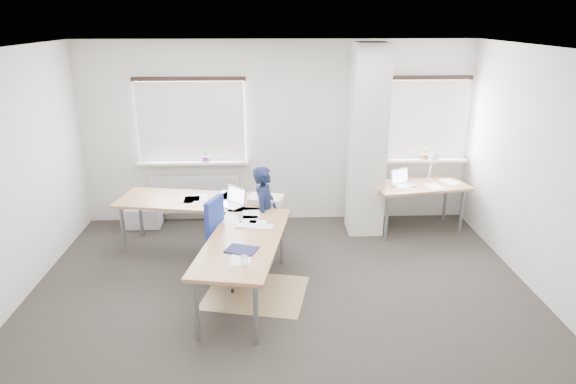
{
  "coord_description": "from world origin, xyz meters",
  "views": [
    {
      "loc": [
        -0.15,
        -5.27,
        3.12
      ],
      "look_at": [
        0.1,
        0.9,
        0.99
      ],
      "focal_mm": 32.0,
      "sensor_mm": 36.0,
      "label": 1
    }
  ],
  "objects_px": {
    "desk_side": "(419,187)",
    "task_chair": "(231,260)",
    "desk_main": "(220,220)",
    "person": "(265,214)"
  },
  "relations": [
    {
      "from": "desk_side",
      "to": "task_chair",
      "type": "xyz_separation_m",
      "value": [
        -2.73,
        -1.53,
        -0.39
      ]
    },
    {
      "from": "desk_side",
      "to": "task_chair",
      "type": "height_order",
      "value": "desk_side"
    },
    {
      "from": "task_chair",
      "to": "desk_side",
      "type": "bearing_deg",
      "value": 49.89
    },
    {
      "from": "desk_side",
      "to": "task_chair",
      "type": "distance_m",
      "value": 3.15
    },
    {
      "from": "desk_main",
      "to": "desk_side",
      "type": "bearing_deg",
      "value": 32.66
    },
    {
      "from": "person",
      "to": "desk_main",
      "type": "bearing_deg",
      "value": 133.67
    },
    {
      "from": "desk_main",
      "to": "person",
      "type": "bearing_deg",
      "value": 38.58
    },
    {
      "from": "task_chair",
      "to": "person",
      "type": "height_order",
      "value": "person"
    },
    {
      "from": "task_chair",
      "to": "desk_main",
      "type": "bearing_deg",
      "value": 133.9
    },
    {
      "from": "desk_main",
      "to": "task_chair",
      "type": "bearing_deg",
      "value": -56.67
    }
  ]
}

